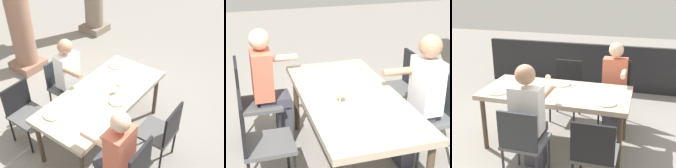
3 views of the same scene
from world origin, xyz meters
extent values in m
plane|color=gray|center=(0.00, 0.00, 0.00)|extent=(16.00, 16.00, 0.00)
cube|color=tan|center=(0.00, 0.00, 0.74)|extent=(1.87, 0.87, 0.06)
cylinder|color=#473828|center=(-0.86, 0.36, 0.35)|extent=(0.06, 0.06, 0.71)
cylinder|color=#473828|center=(0.86, 0.36, 0.35)|extent=(0.06, 0.06, 0.71)
cylinder|color=#473828|center=(-0.86, -0.36, 0.35)|extent=(0.06, 0.06, 0.71)
cylinder|color=#473828|center=(0.86, -0.36, 0.35)|extent=(0.06, 0.06, 0.71)
cube|color=#4F4F50|center=(-0.66, 0.78, 0.45)|extent=(0.44, 0.44, 0.04)
cube|color=black|center=(-0.66, 0.98, 0.66)|extent=(0.42, 0.03, 0.42)
cylinder|color=black|center=(-0.85, 0.59, 0.22)|extent=(0.03, 0.03, 0.43)
cylinder|color=black|center=(-0.47, 0.59, 0.22)|extent=(0.03, 0.03, 0.43)
cube|color=#4F4F50|center=(-0.66, -0.78, 0.48)|extent=(0.44, 0.44, 0.04)
cube|color=black|center=(-0.66, -0.98, 0.72)|extent=(0.42, 0.03, 0.49)
cylinder|color=black|center=(-0.47, -0.59, 0.23)|extent=(0.03, 0.03, 0.46)
cylinder|color=black|center=(-0.85, -0.59, 0.23)|extent=(0.03, 0.03, 0.46)
cylinder|color=black|center=(-0.47, -0.97, 0.23)|extent=(0.03, 0.03, 0.46)
cylinder|color=black|center=(-0.85, -0.97, 0.23)|extent=(0.03, 0.03, 0.46)
cube|color=#5B5E61|center=(0.10, 0.78, 0.47)|extent=(0.44, 0.44, 0.04)
cube|color=#2D3338|center=(0.10, 0.98, 0.68)|extent=(0.42, 0.03, 0.43)
cylinder|color=#2D3338|center=(-0.09, 0.59, 0.22)|extent=(0.03, 0.03, 0.45)
cylinder|color=#2D3338|center=(0.29, 0.59, 0.22)|extent=(0.03, 0.03, 0.45)
cylinder|color=#2D3338|center=(0.29, 0.97, 0.22)|extent=(0.03, 0.03, 0.45)
cube|color=#4F4F50|center=(0.10, -0.78, 0.45)|extent=(0.44, 0.44, 0.04)
cube|color=black|center=(0.10, -0.98, 0.68)|extent=(0.42, 0.03, 0.46)
cylinder|color=black|center=(0.29, -0.59, 0.21)|extent=(0.03, 0.03, 0.43)
cylinder|color=black|center=(-0.09, -0.59, 0.21)|extent=(0.03, 0.03, 0.43)
cylinder|color=black|center=(0.29, -0.97, 0.21)|extent=(0.03, 0.03, 0.43)
cylinder|color=black|center=(-0.09, -0.97, 0.21)|extent=(0.03, 0.03, 0.43)
cube|color=#3F3F4C|center=(-0.66, -0.53, 0.23)|extent=(0.24, 0.14, 0.46)
cube|color=#3F3F4C|center=(-0.66, -0.62, 0.51)|extent=(0.28, 0.32, 0.10)
cube|color=#CC664C|center=(-0.66, -0.73, 0.81)|extent=(0.34, 0.20, 0.49)
sphere|color=beige|center=(-0.66, -0.73, 1.18)|extent=(0.21, 0.21, 0.21)
cylinder|color=beige|center=(-0.80, -0.49, 0.91)|extent=(0.07, 0.30, 0.07)
cube|color=#3F3F4C|center=(0.10, 0.52, 0.23)|extent=(0.24, 0.14, 0.46)
cube|color=#3F3F4C|center=(0.10, 0.61, 0.51)|extent=(0.28, 0.32, 0.10)
cube|color=white|center=(0.10, 0.72, 0.82)|extent=(0.34, 0.20, 0.51)
sphere|color=tan|center=(0.10, 0.72, 1.20)|extent=(0.21, 0.21, 0.21)
cylinder|color=tan|center=(-0.04, 0.48, 0.93)|extent=(0.07, 0.30, 0.07)
cube|color=black|center=(0.00, -2.26, 0.45)|extent=(4.27, 0.10, 0.90)
cylinder|color=silver|center=(-0.68, 0.24, 0.77)|extent=(0.23, 0.23, 0.01)
torus|color=#A0BE77|center=(-0.68, 0.24, 0.78)|extent=(0.23, 0.23, 0.01)
cube|color=silver|center=(-0.83, 0.24, 0.77)|extent=(0.03, 0.17, 0.01)
cube|color=silver|center=(-0.53, 0.24, 0.77)|extent=(0.02, 0.17, 0.01)
cylinder|color=silver|center=(-0.01, -0.25, 0.77)|extent=(0.24, 0.24, 0.01)
torus|color=#A0BE77|center=(-0.01, -0.25, 0.78)|extent=(0.24, 0.24, 0.01)
cylinder|color=white|center=(0.15, -0.15, 0.77)|extent=(0.06, 0.06, 0.00)
cylinder|color=white|center=(0.15, -0.15, 0.81)|extent=(0.01, 0.01, 0.08)
sphere|color=#F2EFCC|center=(0.15, -0.15, 0.89)|extent=(0.07, 0.07, 0.07)
cube|color=silver|center=(-0.16, -0.25, 0.77)|extent=(0.04, 0.17, 0.01)
cube|color=silver|center=(0.14, -0.25, 0.77)|extent=(0.03, 0.17, 0.01)
cylinder|color=silver|center=(0.68, 0.26, 0.77)|extent=(0.25, 0.25, 0.01)
torus|color=#A0BE77|center=(0.68, 0.26, 0.78)|extent=(0.25, 0.25, 0.01)
cube|color=silver|center=(0.53, 0.26, 0.77)|extent=(0.02, 0.17, 0.01)
cube|color=silver|center=(0.83, 0.26, 0.77)|extent=(0.03, 0.17, 0.01)
camera|label=1|loc=(-2.28, -1.81, 3.06)|focal=44.95mm
camera|label=2|loc=(2.85, -0.98, 2.15)|focal=58.22mm
camera|label=3|loc=(-1.05, 3.31, 2.11)|focal=47.01mm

